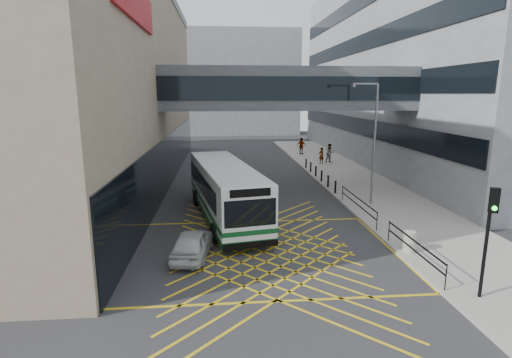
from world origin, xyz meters
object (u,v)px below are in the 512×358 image
object	(u,v)px
bus	(225,190)
car_white	(193,243)
car_dark	(238,186)
litter_bin	(409,242)
pedestrian_b	(330,153)
pedestrian_a	(321,156)
car_silver	(249,177)
pedestrian_c	(301,146)
street_lamp	(372,137)
traffic_light	(489,227)

from	to	relation	value
bus	car_white	size ratio (longest dim) A/B	2.92
bus	car_dark	size ratio (longest dim) A/B	2.41
litter_bin	pedestrian_b	distance (m)	24.04
litter_bin	pedestrian_b	bearing A→B (deg)	83.15
car_white	pedestrian_a	distance (m)	25.32
pedestrian_b	pedestrian_a	bearing A→B (deg)	-167.22
pedestrian_a	pedestrian_b	world-z (taller)	pedestrian_b
car_dark	pedestrian_b	world-z (taller)	pedestrian_b
car_silver	litter_bin	distance (m)	16.08
car_white	pedestrian_a	xyz separation A→B (m)	(11.53, 22.54, 0.35)
pedestrian_c	street_lamp	bearing A→B (deg)	127.06
pedestrian_a	pedestrian_c	size ratio (longest dim) A/B	0.85
car_silver	street_lamp	bearing A→B (deg)	133.07
pedestrian_a	pedestrian_c	xyz separation A→B (m)	(-0.75, 6.46, 0.15)
car_dark	pedestrian_c	world-z (taller)	pedestrian_c
bus	litter_bin	bearing A→B (deg)	-47.73
street_lamp	litter_bin	xyz separation A→B (m)	(-1.10, -8.03, -3.88)
traffic_light	pedestrian_b	bearing A→B (deg)	100.97
car_dark	pedestrian_b	size ratio (longest dim) A/B	2.51
bus	car_white	xyz separation A→B (m)	(-1.52, -5.52, -1.08)
street_lamp	pedestrian_b	size ratio (longest dim) A/B	3.97
car_dark	pedestrian_a	bearing A→B (deg)	-128.54
bus	street_lamp	xyz separation A→B (m)	(9.29, 1.81, 2.80)
pedestrian_a	litter_bin	bearing A→B (deg)	59.60
car_silver	pedestrian_a	distance (m)	11.64
car_white	car_dark	size ratio (longest dim) A/B	0.83
car_silver	traffic_light	world-z (taller)	traffic_light
street_lamp	bus	bearing A→B (deg)	-169.93
car_dark	traffic_light	xyz separation A→B (m)	(7.80, -15.46, 2.00)
car_white	litter_bin	bearing A→B (deg)	-175.87
car_dark	street_lamp	world-z (taller)	street_lamp
car_white	traffic_light	xyz separation A→B (m)	(10.29, -4.96, 2.12)
bus	car_silver	distance (m)	8.90
traffic_light	pedestrian_b	size ratio (longest dim) A/B	2.07
traffic_light	litter_bin	xyz separation A→B (m)	(-0.57, 4.26, -2.12)
car_white	car_dark	distance (m)	10.79
traffic_light	pedestrian_c	size ratio (longest dim) A/B	2.04
pedestrian_c	car_dark	bearing A→B (deg)	102.81
pedestrian_b	pedestrian_c	distance (m)	6.11
car_white	pedestrian_c	size ratio (longest dim) A/B	2.05
bus	pedestrian_a	bearing A→B (deg)	49.00
car_silver	street_lamp	size ratio (longest dim) A/B	0.53
street_lamp	litter_bin	world-z (taller)	street_lamp
bus	pedestrian_a	world-z (taller)	bus
car_white	traffic_light	distance (m)	11.62
traffic_light	pedestrian_a	size ratio (longest dim) A/B	2.41
car_silver	pedestrian_b	size ratio (longest dim) A/B	2.09
car_white	traffic_light	world-z (taller)	traffic_light
car_white	car_dark	bearing A→B (deg)	-95.08
litter_bin	street_lamp	bearing A→B (deg)	82.21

